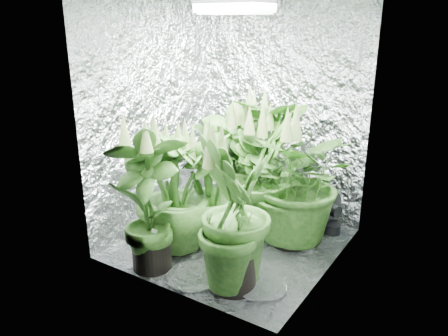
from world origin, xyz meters
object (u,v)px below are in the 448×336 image
plant_f (149,199)px  plant_h (208,190)px  plant_a (253,155)px  plant_e (292,181)px  circulation_fan (330,215)px  plant_d (176,192)px  plant_c (262,176)px  plant_b (233,167)px  grow_lamp (235,7)px  plant_g (235,215)px

plant_f → plant_h: size_ratio=1.18×
plant_a → plant_e: (0.55, -0.35, -0.03)m
plant_h → circulation_fan: size_ratio=2.67×
plant_d → plant_f: size_ratio=0.91×
plant_c → plant_d: plant_c is taller
plant_d → plant_b: bearing=79.2°
plant_d → plant_h: plant_d is taller
grow_lamp → plant_h: bearing=-154.5°
plant_a → circulation_fan: plant_a is taller
plant_c → plant_f: 1.00m
plant_c → plant_g: 0.84m
plant_c → circulation_fan: size_ratio=3.05×
plant_b → plant_e: bearing=-6.7°
plant_d → circulation_fan: (0.92, 0.95, -0.33)m
grow_lamp → plant_a: bearing=105.2°
plant_a → plant_e: 0.65m
grow_lamp → plant_d: 1.42m
plant_d → plant_e: (0.72, 0.57, 0.06)m
plant_d → plant_c: bearing=52.8°
plant_a → plant_h: size_ratio=1.27×
plant_g → plant_d: bearing=161.5°
plant_b → plant_f: 0.97m
plant_a → circulation_fan: size_ratio=3.39×
plant_f → circulation_fan: plant_f is taller
plant_d → plant_f: bearing=-86.5°
plant_c → plant_g: plant_g is taller
plant_f → plant_g: size_ratio=1.00×
plant_h → grow_lamp: bearing=25.5°
plant_c → plant_h: (-0.30, -0.36, -0.06)m
grow_lamp → circulation_fan: (0.59, 0.63, -1.67)m
plant_b → circulation_fan: plant_b is taller
plant_e → plant_f: bearing=-128.0°
grow_lamp → plant_b: size_ratio=0.43×
grow_lamp → plant_b: bearing=122.5°
plant_g → plant_c: bearing=105.6°
plant_a → plant_d: 0.93m
plant_g → plant_h: size_ratio=1.17×
plant_h → circulation_fan: plant_h is taller
plant_h → plant_d: bearing=-122.0°
plant_f → plant_d: bearing=93.5°
grow_lamp → plant_e: grow_lamp is taller
grow_lamp → plant_e: bearing=32.8°
plant_a → grow_lamp: bearing=-74.8°
plant_c → plant_a: bearing=130.1°
plant_b → plant_g: plant_g is taller
plant_a → plant_b: 0.28m
grow_lamp → plant_c: 1.33m
plant_d → circulation_fan: plant_d is taller
plant_f → circulation_fan: 1.61m
plant_c → plant_d: bearing=-127.2°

